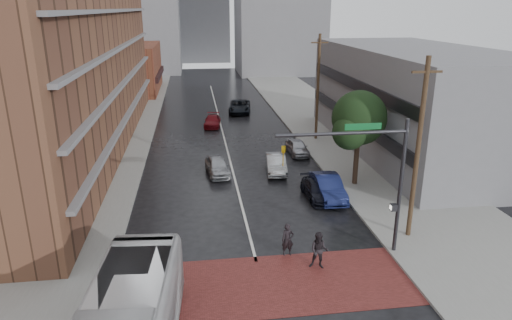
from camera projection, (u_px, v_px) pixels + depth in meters
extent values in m
plane|color=black|center=(264.00, 291.00, 20.73)|extent=(160.00, 160.00, 0.00)
cube|color=maroon|center=(262.00, 285.00, 21.20)|extent=(14.00, 5.00, 0.02)
cube|color=gray|center=(102.00, 144.00, 42.71)|extent=(9.00, 90.00, 0.15)
cube|color=gray|center=(339.00, 135.00, 45.67)|extent=(9.00, 90.00, 0.15)
cube|color=brown|center=(131.00, 68.00, 68.79)|extent=(8.00, 16.00, 7.00)
cube|color=slate|center=(414.00, 100.00, 40.21)|extent=(11.00, 26.00, 9.00)
cube|color=slate|center=(202.00, 8.00, 106.14)|extent=(12.00, 10.00, 24.00)
cylinder|color=#332319|center=(356.00, 159.00, 32.46)|extent=(0.36, 0.36, 4.00)
sphere|color=black|center=(359.00, 118.00, 31.51)|extent=(3.80, 3.80, 3.80)
sphere|color=black|center=(350.00, 132.00, 30.89)|extent=(2.40, 2.40, 2.40)
sphere|color=black|center=(365.00, 123.00, 32.55)|extent=(2.60, 2.60, 2.60)
cylinder|color=#2D2D33|center=(400.00, 189.00, 22.87)|extent=(0.20, 0.20, 7.20)
cylinder|color=#2D2D33|center=(342.00, 133.00, 21.51)|extent=(6.40, 0.16, 0.16)
imported|color=gold|center=(284.00, 156.00, 21.46)|extent=(0.20, 0.16, 1.00)
cube|color=#0C5926|center=(363.00, 127.00, 21.54)|extent=(1.80, 0.05, 0.30)
cube|color=#2D2D33|center=(394.00, 207.00, 23.16)|extent=(0.30, 0.30, 0.35)
cylinder|color=#473321|center=(418.00, 152.00, 24.03)|extent=(0.26, 0.26, 10.00)
cube|color=#473321|center=(427.00, 72.00, 22.69)|extent=(1.60, 0.12, 0.12)
cylinder|color=#473321|center=(318.00, 89.00, 42.82)|extent=(0.26, 0.26, 10.00)
cube|color=#473321|center=(320.00, 43.00, 41.48)|extent=(1.60, 0.12, 0.12)
imported|color=black|center=(288.00, 240.00, 23.49)|extent=(0.65, 0.43, 1.75)
imported|color=black|center=(319.00, 251.00, 22.29)|extent=(1.12, 1.00, 1.90)
imported|color=#9A9CA1|center=(217.00, 166.00, 34.98)|extent=(2.02, 4.15, 1.37)
imported|color=#A3A7AA|center=(276.00, 164.00, 35.52)|extent=(1.86, 4.31, 1.38)
imported|color=maroon|center=(212.00, 121.00, 49.22)|extent=(2.09, 4.21, 1.18)
imported|color=black|center=(240.00, 106.00, 55.66)|extent=(3.26, 5.73, 1.51)
imported|color=#151D4A|center=(328.00, 187.00, 30.64)|extent=(1.71, 4.71, 1.54)
imported|color=black|center=(318.00, 190.00, 30.61)|extent=(1.79, 4.11, 1.18)
imported|color=#9B9CA2|center=(297.00, 147.00, 39.82)|extent=(1.70, 3.86, 1.29)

